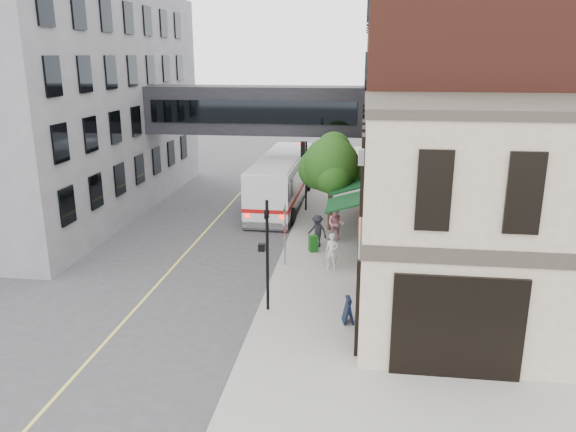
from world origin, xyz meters
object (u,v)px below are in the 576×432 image
(pedestrian_c, at_px, (317,231))
(sandwich_board, at_px, (348,310))
(bus, at_px, (282,178))
(pedestrian_b, at_px, (336,224))
(pedestrian_a, at_px, (332,251))
(newspaper_box, at_px, (313,244))

(pedestrian_c, relative_size, sandwich_board, 1.71)
(bus, xyz_separation_m, pedestrian_b, (4.06, -7.65, -0.78))
(bus, distance_m, pedestrian_b, 8.69)
(bus, xyz_separation_m, sandwich_board, (5.02, -17.33, -1.22))
(bus, distance_m, pedestrian_a, 12.57)
(bus, relative_size, pedestrian_c, 7.23)
(bus, height_order, newspaper_box, bus)
(newspaper_box, bearing_deg, pedestrian_c, 56.83)
(pedestrian_a, bearing_deg, newspaper_box, 127.72)
(pedestrian_c, bearing_deg, sandwich_board, -51.71)
(pedestrian_b, distance_m, newspaper_box, 2.21)
(bus, distance_m, sandwich_board, 18.08)
(pedestrian_a, distance_m, sandwich_board, 5.56)
(bus, height_order, pedestrian_b, bus)
(pedestrian_b, relative_size, sandwich_board, 1.87)
(pedestrian_b, height_order, newspaper_box, pedestrian_b)
(newspaper_box, bearing_deg, bus, 84.38)
(pedestrian_a, distance_m, pedestrian_c, 3.28)
(pedestrian_c, distance_m, sandwich_board, 8.83)
(bus, distance_m, pedestrian_c, 9.30)
(bus, relative_size, pedestrian_a, 7.18)
(pedestrian_a, xyz_separation_m, newspaper_box, (-1.08, 2.34, -0.45))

